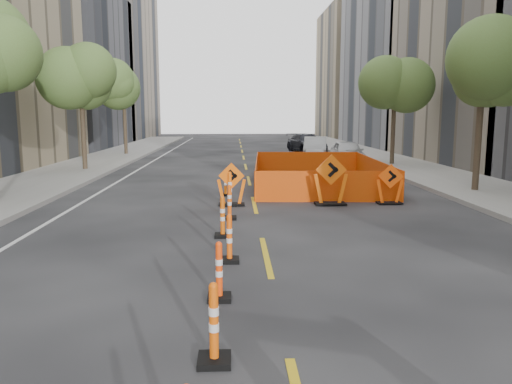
{
  "coord_description": "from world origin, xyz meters",
  "views": [
    {
      "loc": [
        -0.66,
        -6.17,
        2.97
      ],
      "look_at": [
        -0.14,
        5.71,
        1.1
      ],
      "focal_mm": 35.0,
      "sensor_mm": 36.0,
      "label": 1
    }
  ],
  "objects_px": {
    "chevron_sign_center": "(331,180)",
    "channelizer_8": "(225,183)",
    "chevron_sign_left": "(231,184)",
    "parked_car_mid": "(315,147)",
    "parked_car_near": "(347,152)",
    "channelizer_3": "(219,271)",
    "chevron_sign_right": "(390,184)",
    "channelizer_6": "(230,202)",
    "parked_car_far": "(306,143)",
    "channelizer_2": "(214,323)",
    "channelizer_4": "(229,238)",
    "channelizer_7": "(230,189)",
    "channelizer_5": "(223,217)"
  },
  "relations": [
    {
      "from": "channelizer_4",
      "to": "channelizer_2",
      "type": "bearing_deg",
      "value": -92.06
    },
    {
      "from": "channelizer_2",
      "to": "channelizer_3",
      "type": "bearing_deg",
      "value": 89.93
    },
    {
      "from": "parked_car_mid",
      "to": "channelizer_6",
      "type": "bearing_deg",
      "value": -95.79
    },
    {
      "from": "channelizer_8",
      "to": "parked_car_far",
      "type": "bearing_deg",
      "value": 74.05
    },
    {
      "from": "channelizer_3",
      "to": "channelizer_5",
      "type": "bearing_deg",
      "value": 90.48
    },
    {
      "from": "chevron_sign_right",
      "to": "parked_car_far",
      "type": "bearing_deg",
      "value": 110.87
    },
    {
      "from": "channelizer_7",
      "to": "parked_car_far",
      "type": "distance_m",
      "value": 23.95
    },
    {
      "from": "channelizer_4",
      "to": "channelizer_7",
      "type": "height_order",
      "value": "channelizer_7"
    },
    {
      "from": "channelizer_7",
      "to": "channelizer_8",
      "type": "xyz_separation_m",
      "value": [
        -0.18,
        2.08,
        -0.09
      ]
    },
    {
      "from": "channelizer_2",
      "to": "parked_car_far",
      "type": "distance_m",
      "value": 34.15
    },
    {
      "from": "channelizer_6",
      "to": "chevron_sign_right",
      "type": "distance_m",
      "value": 5.71
    },
    {
      "from": "channelizer_7",
      "to": "parked_car_near",
      "type": "bearing_deg",
      "value": 62.56
    },
    {
      "from": "channelizer_4",
      "to": "chevron_sign_right",
      "type": "xyz_separation_m",
      "value": [
        5.26,
        6.32,
        0.18
      ]
    },
    {
      "from": "channelizer_7",
      "to": "chevron_sign_center",
      "type": "relative_size",
      "value": 0.67
    },
    {
      "from": "chevron_sign_left",
      "to": "chevron_sign_right",
      "type": "xyz_separation_m",
      "value": [
        5.24,
        0.01,
        -0.03
      ]
    },
    {
      "from": "chevron_sign_center",
      "to": "chevron_sign_right",
      "type": "distance_m",
      "value": 2.0
    },
    {
      "from": "chevron_sign_left",
      "to": "parked_car_near",
      "type": "bearing_deg",
      "value": 69.98
    },
    {
      "from": "channelizer_2",
      "to": "parked_car_near",
      "type": "height_order",
      "value": "parked_car_near"
    },
    {
      "from": "channelizer_5",
      "to": "channelizer_6",
      "type": "distance_m",
      "value": 2.08
    },
    {
      "from": "parked_car_far",
      "to": "parked_car_mid",
      "type": "bearing_deg",
      "value": -104.9
    },
    {
      "from": "channelizer_4",
      "to": "parked_car_near",
      "type": "distance_m",
      "value": 20.59
    },
    {
      "from": "channelizer_7",
      "to": "chevron_sign_center",
      "type": "height_order",
      "value": "chevron_sign_center"
    },
    {
      "from": "chevron_sign_right",
      "to": "parked_car_near",
      "type": "xyz_separation_m",
      "value": [
        1.56,
        13.11,
        0.05
      ]
    },
    {
      "from": "channelizer_5",
      "to": "chevron_sign_right",
      "type": "height_order",
      "value": "chevron_sign_right"
    },
    {
      "from": "parked_car_far",
      "to": "channelizer_2",
      "type": "bearing_deg",
      "value": -113.43
    },
    {
      "from": "parked_car_near",
      "to": "parked_car_mid",
      "type": "xyz_separation_m",
      "value": [
        -1.12,
        4.85,
        -0.02
      ]
    },
    {
      "from": "chevron_sign_right",
      "to": "parked_car_near",
      "type": "bearing_deg",
      "value": 105.51
    },
    {
      "from": "channelizer_4",
      "to": "parked_car_far",
      "type": "height_order",
      "value": "parked_car_far"
    },
    {
      "from": "channelizer_2",
      "to": "chevron_sign_left",
      "type": "xyz_separation_m",
      "value": [
        0.17,
        10.46,
        0.2
      ]
    },
    {
      "from": "channelizer_3",
      "to": "channelizer_4",
      "type": "distance_m",
      "value": 2.08
    },
    {
      "from": "channelizer_3",
      "to": "channelizer_4",
      "type": "bearing_deg",
      "value": 85.95
    },
    {
      "from": "parked_car_mid",
      "to": "parked_car_far",
      "type": "bearing_deg",
      "value": 98.53
    },
    {
      "from": "chevron_sign_center",
      "to": "parked_car_mid",
      "type": "relative_size",
      "value": 0.39
    },
    {
      "from": "chevron_sign_center",
      "to": "channelizer_8",
      "type": "bearing_deg",
      "value": 150.93
    },
    {
      "from": "chevron_sign_left",
      "to": "parked_car_mid",
      "type": "distance_m",
      "value": 18.85
    },
    {
      "from": "channelizer_8",
      "to": "parked_car_mid",
      "type": "relative_size",
      "value": 0.22
    },
    {
      "from": "chevron_sign_right",
      "to": "parked_car_mid",
      "type": "distance_m",
      "value": 17.96
    },
    {
      "from": "channelizer_8",
      "to": "chevron_sign_center",
      "type": "distance_m",
      "value": 4.06
    },
    {
      "from": "parked_car_near",
      "to": "parked_car_mid",
      "type": "relative_size",
      "value": 0.99
    },
    {
      "from": "channelizer_6",
      "to": "chevron_sign_center",
      "type": "bearing_deg",
      "value": 32.4
    },
    {
      "from": "channelizer_2",
      "to": "channelizer_3",
      "type": "distance_m",
      "value": 2.08
    },
    {
      "from": "channelizer_3",
      "to": "parked_car_near",
      "type": "bearing_deg",
      "value": 72.07
    },
    {
      "from": "channelizer_6",
      "to": "chevron_sign_left",
      "type": "distance_m",
      "value": 2.15
    },
    {
      "from": "channelizer_5",
      "to": "parked_car_mid",
      "type": "bearing_deg",
      "value": 75.19
    },
    {
      "from": "channelizer_3",
      "to": "parked_car_mid",
      "type": "bearing_deg",
      "value": 77.52
    },
    {
      "from": "chevron_sign_right",
      "to": "parked_car_near",
      "type": "height_order",
      "value": "parked_car_near"
    },
    {
      "from": "channelizer_3",
      "to": "chevron_sign_center",
      "type": "xyz_separation_m",
      "value": [
        3.41,
        8.33,
        0.36
      ]
    },
    {
      "from": "channelizer_3",
      "to": "channelizer_8",
      "type": "height_order",
      "value": "channelizer_3"
    },
    {
      "from": "channelizer_4",
      "to": "chevron_sign_right",
      "type": "bearing_deg",
      "value": 50.23
    },
    {
      "from": "channelizer_2",
      "to": "channelizer_3",
      "type": "height_order",
      "value": "channelizer_2"
    }
  ]
}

